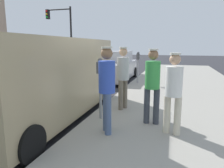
# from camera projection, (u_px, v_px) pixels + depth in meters

# --- Properties ---
(ground_plane) EXTENTS (80.00, 80.00, 0.00)m
(ground_plane) POSITION_uv_depth(u_px,v_px,m) (54.00, 119.00, 5.72)
(ground_plane) COLOR #2D2D33
(sidewalk_slab) EXTENTS (5.00, 32.00, 0.15)m
(sidewalk_slab) POSITION_uv_depth(u_px,v_px,m) (190.00, 131.00, 4.71)
(sidewalk_slab) COLOR #9E998E
(sidewalk_slab) RESTS_ON ground
(parking_meter_near) EXTENTS (0.14, 0.18, 1.52)m
(parking_meter_near) POSITION_uv_depth(u_px,v_px,m) (100.00, 78.00, 5.15)
(parking_meter_near) COLOR gray
(parking_meter_near) RESTS_ON sidewalk_slab
(parking_meter_far) EXTENTS (0.14, 0.18, 1.52)m
(parking_meter_far) POSITION_uv_depth(u_px,v_px,m) (138.00, 62.00, 10.22)
(parking_meter_far) COLOR gray
(parking_meter_far) RESTS_ON sidewalk_slab
(pedestrian_in_gray) EXTENTS (0.34, 0.35, 1.78)m
(pedestrian_in_gray) POSITION_uv_depth(u_px,v_px,m) (123.00, 74.00, 5.95)
(pedestrian_in_gray) COLOR #726656
(pedestrian_in_gray) RESTS_ON sidewalk_slab
(pedestrian_in_green) EXTENTS (0.36, 0.34, 1.75)m
(pedestrian_in_green) POSITION_uv_depth(u_px,v_px,m) (152.00, 81.00, 4.81)
(pedestrian_in_green) COLOR #383D47
(pedestrian_in_green) RESTS_ON sidewalk_slab
(pedestrian_in_blue) EXTENTS (0.34, 0.34, 1.80)m
(pedestrian_in_blue) POSITION_uv_depth(u_px,v_px,m) (107.00, 84.00, 4.29)
(pedestrian_in_blue) COLOR #4C608C
(pedestrian_in_blue) RESTS_ON sidewalk_slab
(pedestrian_in_white) EXTENTS (0.35, 0.34, 1.68)m
(pedestrian_in_white) POSITION_uv_depth(u_px,v_px,m) (174.00, 89.00, 4.23)
(pedestrian_in_white) COLOR beige
(pedestrian_in_white) RESTS_ON sidewalk_slab
(parked_van) EXTENTS (2.17, 5.22, 2.15)m
(parked_van) POSITION_uv_depth(u_px,v_px,m) (47.00, 77.00, 5.55)
(parked_van) COLOR tan
(parked_van) RESTS_ON ground
(parked_sedan_ahead) EXTENTS (2.03, 4.44, 1.65)m
(parked_sedan_ahead) POSITION_uv_depth(u_px,v_px,m) (115.00, 67.00, 12.01)
(parked_sedan_ahead) COLOR #BCBCC1
(parked_sedan_ahead) RESTS_ON ground
(traffic_light_corner) EXTENTS (2.48, 0.42, 5.20)m
(traffic_light_corner) POSITION_uv_depth(u_px,v_px,m) (62.00, 27.00, 18.16)
(traffic_light_corner) COLOR black
(traffic_light_corner) RESTS_ON ground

